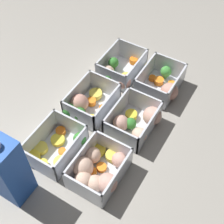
{
  "coord_description": "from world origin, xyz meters",
  "views": [
    {
      "loc": [
        -0.46,
        -0.27,
        0.69
      ],
      "look_at": [
        0.0,
        0.0,
        0.02
      ],
      "focal_mm": 50.0,
      "sensor_mm": 36.0,
      "label": 1
    }
  ],
  "objects_px": {
    "container_far_left": "(56,147)",
    "juice_carton": "(8,171)",
    "container_far_right": "(120,70)",
    "container_near_center": "(135,122)",
    "container_far_center": "(86,105)",
    "container_near_left": "(96,171)",
    "container_near_right": "(163,86)"
  },
  "relations": [
    {
      "from": "juice_carton",
      "to": "container_near_right",
      "type": "bearing_deg",
      "value": -19.14
    },
    {
      "from": "container_near_left",
      "to": "container_far_right",
      "type": "bearing_deg",
      "value": 20.56
    },
    {
      "from": "container_near_center",
      "to": "container_far_left",
      "type": "height_order",
      "value": "same"
    },
    {
      "from": "container_near_center",
      "to": "container_far_center",
      "type": "bearing_deg",
      "value": 96.64
    },
    {
      "from": "juice_carton",
      "to": "container_near_center",
      "type": "bearing_deg",
      "value": -26.75
    },
    {
      "from": "container_far_center",
      "to": "juice_carton",
      "type": "height_order",
      "value": "juice_carton"
    },
    {
      "from": "container_far_left",
      "to": "juice_carton",
      "type": "bearing_deg",
      "value": 173.2
    },
    {
      "from": "container_far_left",
      "to": "juice_carton",
      "type": "relative_size",
      "value": 0.71
    },
    {
      "from": "container_far_center",
      "to": "container_far_right",
      "type": "height_order",
      "value": "same"
    },
    {
      "from": "container_near_center",
      "to": "container_far_right",
      "type": "xyz_separation_m",
      "value": [
        0.15,
        0.13,
        -0.0
      ]
    },
    {
      "from": "container_near_center",
      "to": "container_far_center",
      "type": "height_order",
      "value": "same"
    },
    {
      "from": "container_near_left",
      "to": "container_near_right",
      "type": "bearing_deg",
      "value": -3.38
    },
    {
      "from": "container_far_center",
      "to": "container_far_left",
      "type": "bearing_deg",
      "value": -175.62
    },
    {
      "from": "container_near_right",
      "to": "container_far_center",
      "type": "distance_m",
      "value": 0.23
    },
    {
      "from": "container_far_right",
      "to": "container_near_left",
      "type": "bearing_deg",
      "value": -159.44
    },
    {
      "from": "container_near_right",
      "to": "container_far_left",
      "type": "height_order",
      "value": "same"
    },
    {
      "from": "container_far_left",
      "to": "container_far_center",
      "type": "distance_m",
      "value": 0.15
    },
    {
      "from": "container_near_right",
      "to": "juice_carton",
      "type": "xyz_separation_m",
      "value": [
        -0.46,
        0.16,
        0.07
      ]
    },
    {
      "from": "container_far_left",
      "to": "container_far_right",
      "type": "relative_size",
      "value": 0.9
    },
    {
      "from": "container_near_right",
      "to": "container_far_right",
      "type": "relative_size",
      "value": 0.91
    },
    {
      "from": "container_near_left",
      "to": "juice_carton",
      "type": "distance_m",
      "value": 0.2
    },
    {
      "from": "container_near_left",
      "to": "juice_carton",
      "type": "relative_size",
      "value": 0.73
    },
    {
      "from": "container_near_right",
      "to": "juice_carton",
      "type": "distance_m",
      "value": 0.49
    },
    {
      "from": "container_near_center",
      "to": "juice_carton",
      "type": "relative_size",
      "value": 0.75
    },
    {
      "from": "container_near_left",
      "to": "container_near_center",
      "type": "xyz_separation_m",
      "value": [
        0.17,
        -0.01,
        -0.0
      ]
    },
    {
      "from": "container_far_center",
      "to": "container_far_right",
      "type": "xyz_separation_m",
      "value": [
        0.17,
        -0.01,
        -0.0
      ]
    },
    {
      "from": "container_far_right",
      "to": "juice_carton",
      "type": "xyz_separation_m",
      "value": [
        -0.45,
        0.02,
        0.07
      ]
    },
    {
      "from": "container_far_left",
      "to": "container_far_right",
      "type": "bearing_deg",
      "value": -0.36
    },
    {
      "from": "container_near_right",
      "to": "container_far_center",
      "type": "bearing_deg",
      "value": 138.44
    },
    {
      "from": "container_far_center",
      "to": "container_far_right",
      "type": "bearing_deg",
      "value": -4.66
    },
    {
      "from": "container_far_right",
      "to": "juice_carton",
      "type": "relative_size",
      "value": 0.79
    },
    {
      "from": "container_far_left",
      "to": "container_far_center",
      "type": "height_order",
      "value": "same"
    }
  ]
}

